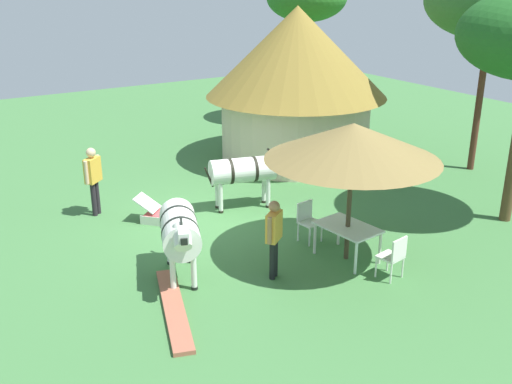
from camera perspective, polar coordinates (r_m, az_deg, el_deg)
ground_plane at (r=14.45m, az=-4.08°, el=-2.72°), size 36.00×36.00×0.00m
thatched_hut at (r=18.60m, az=3.89°, el=10.88°), size 5.61×5.61×4.74m
shade_umbrella at (r=11.79m, az=9.34°, el=4.82°), size 3.52×3.52×2.93m
patio_dining_table at (r=12.44m, az=8.83°, el=-3.66°), size 1.38×0.99×0.74m
patio_chair_east_end at (r=11.86m, az=13.19°, el=-5.93°), size 0.49×0.50×0.90m
patio_chair_near_lawn at (r=13.22m, az=5.00°, el=-2.57°), size 0.47×0.49×0.90m
guest_beside_umbrella at (r=11.41m, az=1.74°, el=-3.90°), size 0.43×0.48×1.63m
standing_watcher at (r=14.92m, az=-15.45°, el=1.59°), size 0.46×0.50×1.72m
striped_lounge_chair at (r=14.48m, az=-9.83°, el=-1.84°), size 0.94×0.94×0.63m
zebra_nearest_camera at (r=11.48m, az=-7.37°, el=-3.72°), size 2.08×1.21×1.55m
zebra_by_umbrella at (r=14.84m, az=-1.09°, el=2.08°), size 1.03×2.27×1.53m
acacia_tree_right_background at (r=18.44m, az=21.89°, el=16.84°), size 3.75×3.75×6.08m
brick_patio_kerb at (r=10.88m, az=-7.93°, el=-11.03°), size 2.78×1.19×0.08m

